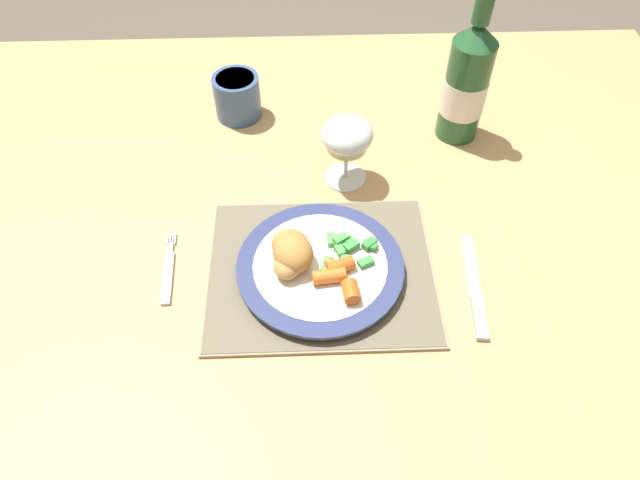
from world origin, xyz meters
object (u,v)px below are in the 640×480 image
at_px(bottle, 466,83).
at_px(drinking_cup, 237,96).
at_px(wine_glass, 347,138).
at_px(dining_table, 299,224).
at_px(fork, 168,272).
at_px(table_knife, 476,294).
at_px(dinner_plate, 320,268).

bearing_deg(bottle, drinking_cup, 170.30).
bearing_deg(wine_glass, dining_table, -155.78).
distance_m(fork, bottle, 0.60).
relative_size(table_knife, drinking_cup, 2.18).
distance_m(dining_table, wine_glass, 0.19).
height_order(fork, table_knife, table_knife).
bearing_deg(dinner_plate, drinking_cup, 109.94).
distance_m(dinner_plate, fork, 0.23).
height_order(dining_table, drinking_cup, drinking_cup).
relative_size(dining_table, wine_glass, 12.52).
bearing_deg(fork, wine_glass, 35.12).
height_order(wine_glass, drinking_cup, wine_glass).
relative_size(dining_table, bottle, 5.39).
bearing_deg(fork, bottle, 32.31).
bearing_deg(dinner_plate, fork, 177.50).
height_order(dining_table, wine_glass, wine_glass).
bearing_deg(drinking_cup, table_knife, -50.01).
distance_m(fork, wine_glass, 0.35).
relative_size(dining_table, drinking_cup, 17.92).
height_order(dining_table, table_knife, table_knife).
distance_m(dinner_plate, table_knife, 0.23).
height_order(fork, wine_glass, wine_glass).
xyz_separation_m(fork, wine_glass, (0.28, 0.20, 0.09)).
bearing_deg(dining_table, drinking_cup, 116.17).
relative_size(wine_glass, drinking_cup, 1.43).
xyz_separation_m(dining_table, wine_glass, (0.08, 0.04, 0.16)).
bearing_deg(dining_table, table_knife, -39.83).
distance_m(fork, drinking_cup, 0.40).
relative_size(fork, table_knife, 0.72).
xyz_separation_m(bottle, drinking_cup, (-0.41, 0.07, -0.07)).
bearing_deg(bottle, fork, -147.69).
relative_size(dining_table, table_knife, 8.23).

